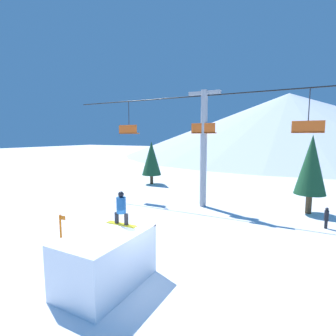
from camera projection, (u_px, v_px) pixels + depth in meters
The scene contains 9 objects.
ground_plane at pixel (141, 284), 9.40m from camera, with size 220.00×220.00×0.00m, color white.
mountain_ridge at pixel (288, 124), 73.17m from camera, with size 89.56×89.56×17.00m.
snow_ramp at pixel (106, 260), 9.20m from camera, with size 2.10×3.35×1.90m.
snowboarder at pixel (121, 208), 9.96m from camera, with size 1.31×0.36×1.30m.
chairlift at pixel (204, 140), 19.18m from camera, with size 23.66×0.48×8.55m.
pine_tree_near at pixel (311, 165), 17.56m from camera, with size 2.02×2.02×5.38m.
pine_tree_far at pixel (151, 158), 28.60m from camera, with size 2.11×2.11×4.69m.
trail_marker at pixel (61, 229), 12.60m from camera, with size 0.41×0.10×1.53m.
distant_skier at pixel (326, 217), 14.95m from camera, with size 0.24×0.24×1.23m.
Camera 1 is at (4.97, -7.35, 5.28)m, focal length 28.00 mm.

